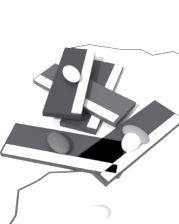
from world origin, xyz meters
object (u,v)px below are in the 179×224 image
keyboard_3 (82,93)px  keyboard_4 (73,80)px  mouse_1 (92,216)px  mouse_2 (136,134)px  keyboard_0 (95,93)px  keyboard_2 (134,139)px  mouse_0 (132,140)px  mouse_4 (58,143)px  keyboard_1 (63,150)px  mouse_3 (71,74)px

keyboard_3 → keyboard_4: (0.06, 0.03, 0.03)m
mouse_1 → mouse_2: bearing=-134.4°
keyboard_0 → keyboard_2: 0.30m
mouse_0 → mouse_2: 0.03m
mouse_2 → keyboard_0: bearing=158.9°
keyboard_3 → keyboard_2: bearing=-148.4°
keyboard_2 → keyboard_3: keyboard_3 is taller
keyboard_3 → mouse_0: bearing=-154.4°
keyboard_2 → keyboard_3: bearing=31.6°
mouse_1 → mouse_4: 0.29m
keyboard_1 → mouse_0: mouse_0 is taller
keyboard_2 → mouse_2: (-0.01, -0.00, 0.04)m
keyboard_1 → keyboard_3: (0.27, -0.11, 0.03)m
mouse_0 → mouse_1: bearing=-177.9°
mouse_1 → keyboard_4: bearing=-98.6°
keyboard_2 → keyboard_0: bearing=19.4°
keyboard_3 → mouse_1: keyboard_3 is taller
keyboard_1 → mouse_3: (0.32, -0.07, 0.10)m
keyboard_2 → mouse_3: size_ratio=4.10×
keyboard_4 → mouse_4: bearing=163.5°
mouse_0 → mouse_4: size_ratio=1.00×
keyboard_2 → mouse_4: (0.00, 0.29, 0.04)m
mouse_1 → mouse_4: size_ratio=1.00×
keyboard_4 → mouse_1: (-0.60, 0.02, -0.05)m
keyboard_1 → mouse_4: size_ratio=4.22×
mouse_4 → keyboard_4: bearing=136.3°
mouse_0 → keyboard_3: bearing=65.5°
keyboard_1 → mouse_4: bearing=65.7°
keyboard_4 → mouse_3: 0.04m
mouse_1 → keyboard_0: bearing=-107.9°
keyboard_3 → mouse_2: bearing=-149.0°
mouse_0 → mouse_4: same height
keyboard_2 → mouse_3: bearing=32.1°
keyboard_1 → mouse_3: size_ratio=4.22×
keyboard_3 → mouse_1: (-0.54, 0.05, -0.02)m
keyboard_0 → keyboard_4: 0.12m
keyboard_4 → mouse_4: (-0.32, 0.09, -0.02)m
keyboard_0 → mouse_3: (0.03, 0.10, 0.10)m
keyboard_3 → keyboard_1: bearing=157.5°
keyboard_1 → keyboard_2: size_ratio=1.03×
keyboard_1 → mouse_2: size_ratio=4.22×
keyboard_1 → mouse_0: size_ratio=4.22×
mouse_1 → mouse_2: mouse_2 is taller
keyboard_4 → keyboard_3: bearing=-150.9°
keyboard_0 → keyboard_4: size_ratio=0.99×
keyboard_0 → mouse_2: (-0.29, -0.10, 0.04)m
keyboard_2 → keyboard_4: keyboard_4 is taller
keyboard_0 → keyboard_1: bearing=149.2°
keyboard_3 → mouse_4: (-0.26, 0.13, 0.01)m
keyboard_3 → mouse_0: 0.33m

